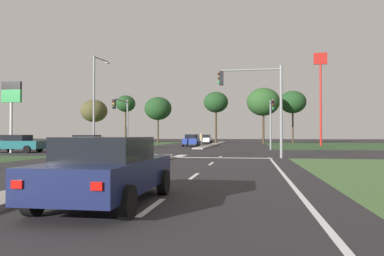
{
  "coord_description": "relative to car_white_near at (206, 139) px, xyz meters",
  "views": [
    {
      "loc": [
        5.6,
        -1.69,
        1.56
      ],
      "look_at": [
        -0.24,
        34.9,
        2.22
      ],
      "focal_mm": 34.51,
      "sensor_mm": 36.0,
      "label": 1
    }
  ],
  "objects": [
    {
      "name": "edge_line_right",
      "position": [
        9.04,
        -50.42,
        -0.79
      ],
      "size": [
        0.14,
        24.0,
        0.01
      ],
      "primitive_type": "cube",
      "color": "silver",
      "rests_on": "ground"
    },
    {
      "name": "lane_dash_third",
      "position": [
        5.69,
        -44.42,
        -0.79
      ],
      "size": [
        0.14,
        2.0,
        0.01
      ],
      "primitive_type": "cube",
      "color": "silver",
      "rests_on": "ground"
    },
    {
      "name": "crosswalk_bar_third",
      "position": [
        -1.91,
        -37.62,
        -0.79
      ],
      "size": [
        0.7,
        2.8,
        0.01
      ],
      "primitive_type": "cube",
      "color": "silver",
      "rests_on": "ground"
    },
    {
      "name": "treeline_third",
      "position": [
        -8.65,
        0.19,
        5.44
      ],
      "size": [
        4.86,
        4.86,
        8.31
      ],
      "color": "#423323",
      "rests_on": "ground"
    },
    {
      "name": "traffic_signal_far_left",
      "position": [
        -5.41,
        -27.41,
        2.87
      ],
      "size": [
        0.32,
        4.35,
        5.32
      ],
      "color": "gray",
      "rests_on": "ground"
    },
    {
      "name": "ground_plane",
      "position": [
        2.19,
        -32.42,
        -0.79
      ],
      "size": [
        200.0,
        200.0,
        0.0
      ],
      "primitive_type": "plane",
      "color": "#282628"
    },
    {
      "name": "fuel_price_totem",
      "position": [
        -12.58,
        -35.27,
        3.7
      ],
      "size": [
        1.8,
        0.24,
        6.13
      ],
      "color": "silver",
      "rests_on": "ground"
    },
    {
      "name": "fastfood_pole_sign",
      "position": [
        17.45,
        -10.55,
        8.58
      ],
      "size": [
        1.8,
        0.4,
        13.0
      ],
      "color": "red",
      "rests_on": "ground"
    },
    {
      "name": "grass_verge_far_left",
      "position": [
        -23.31,
        -7.92,
        -0.79
      ],
      "size": [
        35.0,
        35.0,
        0.01
      ],
      "primitive_type": "cube",
      "color": "#385B2D",
      "rests_on": "ground"
    },
    {
      "name": "crosswalk_bar_seventh",
      "position": [
        2.69,
        -37.62,
        -0.79
      ],
      "size": [
        0.7,
        2.8,
        0.01
      ],
      "primitive_type": "cube",
      "color": "silver",
      "rests_on": "ground"
    },
    {
      "name": "crosswalk_bar_near",
      "position": [
        -4.21,
        -37.62,
        -0.79
      ],
      "size": [
        0.7,
        2.8,
        0.01
      ],
      "primitive_type": "cube",
      "color": "silver",
      "rests_on": "ground"
    },
    {
      "name": "street_lamp_second",
      "position": [
        -6.22,
        -32.32,
        4.15
      ],
      "size": [
        0.74,
        2.59,
        8.74
      ],
      "color": "gray",
      "rests_on": "ground"
    },
    {
      "name": "traffic_signal_near_right",
      "position": [
        8.33,
        -39.02,
        3.41
      ],
      "size": [
        4.32,
        0.32,
        6.18
      ],
      "color": "gray",
      "rests_on": "ground"
    },
    {
      "name": "lane_dash_fourth",
      "position": [
        5.69,
        -38.42,
        -0.79
      ],
      "size": [
        0.14,
        2.0,
        0.01
      ],
      "primitive_type": "cube",
      "color": "silver",
      "rests_on": "ground"
    },
    {
      "name": "car_white_near",
      "position": [
        0.0,
        0.0,
        0.0
      ],
      "size": [
        1.98,
        4.38,
        1.55
      ],
      "rotation": [
        0.0,
        0.0,
        3.14
      ],
      "color": "silver",
      "rests_on": "ground"
    },
    {
      "name": "crosswalk_bar_fourth",
      "position": [
        -0.76,
        -37.62,
        -0.79
      ],
      "size": [
        0.7,
        2.8,
        0.01
      ],
      "primitive_type": "cube",
      "color": "silver",
      "rests_on": "ground"
    },
    {
      "name": "treeline_fourth",
      "position": [
        1.99,
        -2.1,
        6.21
      ],
      "size": [
        4.12,
        4.12,
        8.8
      ],
      "color": "#423323",
      "rests_on": "ground"
    },
    {
      "name": "car_red_fifth",
      "position": [
        -6.89,
        -32.87,
        -0.01
      ],
      "size": [
        4.44,
        2.07,
        1.53
      ],
      "rotation": [
        0.0,
        0.0,
        1.57
      ],
      "color": "#A31919",
      "rests_on": "ground"
    },
    {
      "name": "car_blue_third",
      "position": [
        0.03,
        -15.52,
        0.02
      ],
      "size": [
        2.08,
        4.57,
        1.59
      ],
      "rotation": [
        0.0,
        0.0,
        3.14
      ],
      "color": "navy",
      "rests_on": "ground"
    },
    {
      "name": "pedestrian_at_median",
      "position": [
        2.15,
        -21.86,
        0.35
      ],
      "size": [
        0.34,
        0.34,
        1.66
      ],
      "rotation": [
        0.0,
        0.0,
        0.95
      ],
      "color": "#4C4C4C",
      "rests_on": "median_island_far"
    },
    {
      "name": "treeline_sixth",
      "position": [
        9.85,
        -2.15,
        6.18
      ],
      "size": [
        5.43,
        5.43,
        9.3
      ],
      "color": "#423323",
      "rests_on": "ground"
    },
    {
      "name": "treeline_fifth",
      "position": [
        15.11,
        2.71,
        6.49
      ],
      "size": [
        4.67,
        4.67,
        9.29
      ],
      "color": "#423323",
      "rests_on": "ground"
    },
    {
      "name": "median_island_far",
      "position": [
        2.19,
        -7.42,
        -0.72
      ],
      "size": [
        1.2,
        36.0,
        0.14
      ],
      "primitive_type": "cube",
      "color": "gray",
      "rests_on": "ground"
    },
    {
      "name": "lane_dash_second",
      "position": [
        5.69,
        -50.42,
        -0.79
      ],
      "size": [
        0.14,
        2.0,
        0.01
      ],
      "primitive_type": "cube",
      "color": "silver",
      "rests_on": "ground"
    },
    {
      "name": "median_island_near",
      "position": [
        2.19,
        -51.42,
        -0.72
      ],
      "size": [
        1.2,
        22.0,
        0.14
      ],
      "primitive_type": "cube",
      "color": "gray",
      "rests_on": "ground"
    },
    {
      "name": "lane_dash_near",
      "position": [
        5.69,
        -56.42,
        -0.79
      ],
      "size": [
        0.14,
        2.0,
        0.01
      ],
      "primitive_type": "cube",
      "color": "silver",
      "rests_on": "ground"
    },
    {
      "name": "stop_bar_near",
      "position": [
        5.99,
        -39.42,
        -0.79
      ],
      "size": [
        6.4,
        0.5,
        0.01
      ],
      "primitive_type": "cube",
      "color": "silver",
      "rests_on": "ground"
    },
    {
      "name": "treeline_near",
      "position": [
        -21.4,
        1.49,
        5.23
      ],
      "size": [
        4.97,
        4.97,
        8.15
      ],
      "color": "#423323",
      "rests_on": "ground"
    },
    {
      "name": "car_navy_second",
      "position": [
        4.61,
        -56.21,
        -0.02
      ],
      "size": [
        2.09,
        4.53,
        1.5
      ],
      "color": "#161E47",
      "rests_on": "ground"
    },
    {
      "name": "treeline_second",
      "position": [
        -14.66,
        -0.02,
        6.32
      ],
      "size": [
        3.54,
        3.54,
        8.69
      ],
      "color": "#423323",
      "rests_on": "ground"
    },
    {
      "name": "traffic_signal_far_right",
      "position": [
        9.79,
        -27.38,
        2.67
      ],
      "size": [
        0.32,
        4.16,
        5.02
      ],
      "color": "gray",
      "rests_on": "ground"
    },
    {
      "name": "crosswalk_bar_sixth",
      "position": [
        1.54,
        -37.62,
        -0.79
      ],
      "size": [
        0.7,
        2.8,
        0.01
      ],
      "primitive_type": "cube",
      "color": "silver",
      "rests_on": "ground"
    },
    {
      "name": "crosswalk_bar_fifth",
      "position": [
        0.39,
        -37.62,
        -0.79
      ],
      "size": [
        0.7,
        2.8,
        0.01
      ],
      "primitive_type": "cube",
      "color": "silver",
      "rests_on": "ground"
    },
    {
      "name": "crosswalk_bar_second",
      "position": [
        -3.06,
        -37.62,
        -0.79
      ],
      "size": [
        0.7,
        2.8,
        0.01
      ],
      "primitive_type": "cube",
      "color": "silver",
      "rests_on": "ground"
    },
    {
      "name": "car_teal_fourth",
      "position": [
        -12.39,
        -34.6,
        -0.0
      ],
      "size": [
        4.56,
        2.06,
        1.54
      ],
      "rotation": [
        0.0,
        0.0,
        -1.57
      ],
      "color": "#19565B",
      "rests_on": "ground"
    }
  ]
}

